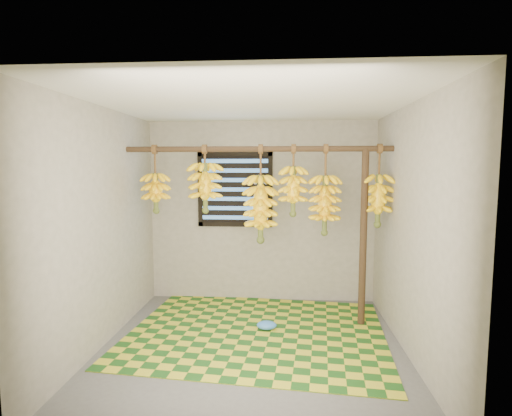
# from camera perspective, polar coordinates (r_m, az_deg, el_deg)

# --- Properties ---
(floor) EXTENTS (3.00, 3.00, 0.01)m
(floor) POSITION_cam_1_polar(r_m,az_deg,el_deg) (4.22, -0.59, -19.43)
(floor) COLOR #535353
(floor) RESTS_ON ground
(ceiling) EXTENTS (3.00, 3.00, 0.01)m
(ceiling) POSITION_cam_1_polar(r_m,az_deg,el_deg) (3.86, -0.63, 14.89)
(ceiling) COLOR silver
(ceiling) RESTS_ON wall_back
(wall_back) EXTENTS (3.00, 0.01, 2.40)m
(wall_back) POSITION_cam_1_polar(r_m,az_deg,el_deg) (5.35, 0.77, -0.54)
(wall_back) COLOR gray
(wall_back) RESTS_ON floor
(wall_left) EXTENTS (0.01, 3.00, 2.40)m
(wall_left) POSITION_cam_1_polar(r_m,az_deg,el_deg) (4.26, -21.23, -2.62)
(wall_left) COLOR gray
(wall_left) RESTS_ON floor
(wall_right) EXTENTS (0.01, 3.00, 2.40)m
(wall_right) POSITION_cam_1_polar(r_m,az_deg,el_deg) (4.02, 21.30, -3.10)
(wall_right) COLOR gray
(wall_right) RESTS_ON floor
(window) EXTENTS (1.00, 0.04, 1.00)m
(window) POSITION_cam_1_polar(r_m,az_deg,el_deg) (5.33, -3.01, 2.67)
(window) COLOR black
(window) RESTS_ON wall_back
(hanging_pole) EXTENTS (3.00, 0.06, 0.06)m
(hanging_pole) POSITION_cam_1_polar(r_m,az_deg,el_deg) (4.52, 0.14, 8.43)
(hanging_pole) COLOR #412A1A
(hanging_pole) RESTS_ON wall_left
(support_post) EXTENTS (0.08, 0.08, 2.00)m
(support_post) POSITION_cam_1_polar(r_m,az_deg,el_deg) (4.65, 15.08, -4.21)
(support_post) COLOR #412A1A
(support_post) RESTS_ON floor
(woven_mat) EXTENTS (2.91, 2.41, 0.01)m
(woven_mat) POSITION_cam_1_polar(r_m,az_deg,el_deg) (4.57, 0.12, -17.23)
(woven_mat) COLOR #1C4F17
(woven_mat) RESTS_ON floor
(plastic_bag) EXTENTS (0.23, 0.17, 0.09)m
(plastic_bag) POSITION_cam_1_polar(r_m,az_deg,el_deg) (4.60, 1.54, -16.39)
(plastic_bag) COLOR #3A7DD8
(plastic_bag) RESTS_ON woven_mat
(banana_bunch_a) EXTENTS (0.32, 0.32, 0.78)m
(banana_bunch_a) POSITION_cam_1_polar(r_m,az_deg,el_deg) (4.75, -14.13, 2.13)
(banana_bunch_a) COLOR brown
(banana_bunch_a) RESTS_ON hanging_pole
(banana_bunch_b) EXTENTS (0.37, 0.37, 0.77)m
(banana_bunch_b) POSITION_cam_1_polar(r_m,az_deg,el_deg) (4.60, -7.27, 2.92)
(banana_bunch_b) COLOR brown
(banana_bunch_b) RESTS_ON hanging_pole
(banana_bunch_c) EXTENTS (0.37, 0.37, 1.10)m
(banana_bunch_c) POSITION_cam_1_polar(r_m,az_deg,el_deg) (4.53, 0.66, -0.11)
(banana_bunch_c) COLOR brown
(banana_bunch_c) RESTS_ON hanging_pole
(banana_bunch_d) EXTENTS (0.30, 0.30, 0.80)m
(banana_bunch_d) POSITION_cam_1_polar(r_m,az_deg,el_deg) (4.51, 5.33, 2.45)
(banana_bunch_d) COLOR brown
(banana_bunch_d) RESTS_ON hanging_pole
(banana_bunch_e) EXTENTS (0.36, 0.36, 1.01)m
(banana_bunch_e) POSITION_cam_1_polar(r_m,az_deg,el_deg) (4.54, 9.80, 0.43)
(banana_bunch_e) COLOR brown
(banana_bunch_e) RESTS_ON hanging_pole
(banana_bunch_f) EXTENTS (0.32, 0.32, 0.91)m
(banana_bunch_f) POSITION_cam_1_polar(r_m,az_deg,el_deg) (4.63, 17.05, 1.07)
(banana_bunch_f) COLOR brown
(banana_bunch_f) RESTS_ON hanging_pole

